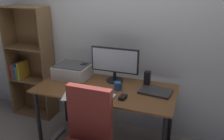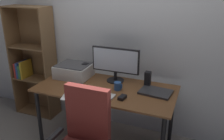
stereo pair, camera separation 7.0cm
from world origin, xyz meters
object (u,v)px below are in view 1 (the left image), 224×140
object	(u,v)px
printer	(73,71)
laptop	(156,91)
mouse	(123,97)
bookshelf	(31,64)
desk	(105,95)
monitor	(115,62)
speaker_right	(147,79)
keyboard	(101,95)
speaker_left	(84,70)
coffee_mug	(118,86)

from	to	relation	value
printer	laptop	bearing A→B (deg)	-4.63
mouse	bookshelf	distance (m)	1.60
desk	monitor	bearing A→B (deg)	81.63
mouse	printer	size ratio (longest dim) A/B	0.24
laptop	speaker_right	size ratio (longest dim) A/B	1.88
keyboard	bookshelf	xyz separation A→B (m)	(-1.28, 0.54, 0.00)
desk	speaker_left	world-z (taller)	speaker_left
keyboard	speaker_right	bearing A→B (deg)	47.87
coffee_mug	speaker_left	bearing A→B (deg)	157.43
desk	keyboard	bearing A→B (deg)	-81.70
coffee_mug	mouse	bearing A→B (deg)	-57.59
keyboard	mouse	size ratio (longest dim) A/B	3.02
keyboard	laptop	distance (m)	0.57
mouse	speaker_left	size ratio (longest dim) A/B	0.56
laptop	printer	distance (m)	1.02
laptop	speaker_right	world-z (taller)	speaker_right
laptop	keyboard	bearing A→B (deg)	-146.04
desk	mouse	bearing A→B (deg)	-35.05
desk	laptop	size ratio (longest dim) A/B	4.73
desk	monitor	distance (m)	0.38
monitor	coffee_mug	bearing A→B (deg)	-63.00
desk	printer	bearing A→B (deg)	161.89
printer	desk	bearing A→B (deg)	-18.11
desk	speaker_left	size ratio (longest dim) A/B	8.90
desk	mouse	xyz separation A→B (m)	(0.25, -0.18, 0.10)
monitor	laptop	bearing A→B (deg)	-15.59
monitor	laptop	xyz separation A→B (m)	(0.50, -0.14, -0.22)
keyboard	bookshelf	bearing A→B (deg)	159.32
keyboard	mouse	world-z (taller)	mouse
desk	bookshelf	world-z (taller)	bookshelf
speaker_left	bookshelf	world-z (taller)	bookshelf
keyboard	laptop	size ratio (longest dim) A/B	0.91
monitor	printer	distance (m)	0.53
printer	bookshelf	world-z (taller)	bookshelf
laptop	speaker_right	distance (m)	0.19
monitor	mouse	world-z (taller)	monitor
coffee_mug	speaker_left	distance (m)	0.53
mouse	keyboard	bearing A→B (deg)	-168.66
speaker_right	printer	bearing A→B (deg)	-176.79
speaker_left	bookshelf	size ratio (longest dim) A/B	0.11
monitor	speaker_right	bearing A→B (deg)	-1.19
monitor	laptop	world-z (taller)	monitor
mouse	laptop	bearing A→B (deg)	51.25
keyboard	laptop	bearing A→B (deg)	29.68
mouse	speaker_left	xyz separation A→B (m)	(-0.60, 0.39, 0.07)
monitor	keyboard	xyz separation A→B (m)	(-0.00, -0.40, -0.22)
speaker_right	coffee_mug	bearing A→B (deg)	-143.40
desk	bookshelf	distance (m)	1.30
monitor	speaker_left	bearing A→B (deg)	-178.81
monitor	bookshelf	bearing A→B (deg)	173.94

